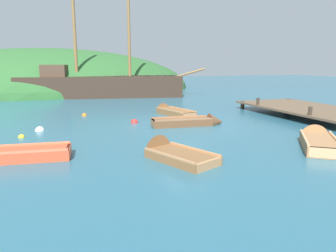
{
  "coord_description": "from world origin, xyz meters",
  "views": [
    {
      "loc": [
        -6.58,
        -15.35,
        3.22
      ],
      "look_at": [
        -1.43,
        -1.14,
        0.23
      ],
      "focal_mm": 33.88,
      "sensor_mm": 36.0,
      "label": 1
    }
  ],
  "objects_px": {
    "rowboat_outer_left": "(171,112)",
    "buoy_red": "(134,123)",
    "rowboat_near_dock": "(7,157)",
    "buoy_orange": "(84,116)",
    "buoy_white": "(40,131)",
    "rowboat_far": "(169,155)",
    "sailing_ship": "(100,89)",
    "rowboat_portside": "(192,123)",
    "buoy_yellow": "(22,137)",
    "rowboat_outer_right": "(317,142)"
  },
  "relations": [
    {
      "from": "sailing_ship",
      "to": "rowboat_portside",
      "type": "distance_m",
      "value": 16.66
    },
    {
      "from": "rowboat_far",
      "to": "rowboat_outer_right",
      "type": "bearing_deg",
      "value": -117.54
    },
    {
      "from": "buoy_yellow",
      "to": "sailing_ship",
      "type": "bearing_deg",
      "value": 70.54
    },
    {
      "from": "rowboat_outer_right",
      "to": "rowboat_outer_left",
      "type": "height_order",
      "value": "rowboat_outer_right"
    },
    {
      "from": "rowboat_near_dock",
      "to": "rowboat_portside",
      "type": "height_order",
      "value": "rowboat_near_dock"
    },
    {
      "from": "rowboat_portside",
      "to": "buoy_red",
      "type": "distance_m",
      "value": 3.2
    },
    {
      "from": "rowboat_outer_left",
      "to": "buoy_orange",
      "type": "distance_m",
      "value": 5.46
    },
    {
      "from": "sailing_ship",
      "to": "rowboat_far",
      "type": "relative_size",
      "value": 5.51
    },
    {
      "from": "buoy_red",
      "to": "rowboat_outer_left",
      "type": "bearing_deg",
      "value": 36.62
    },
    {
      "from": "sailing_ship",
      "to": "rowboat_outer_left",
      "type": "relative_size",
      "value": 4.7
    },
    {
      "from": "rowboat_far",
      "to": "buoy_orange",
      "type": "bearing_deg",
      "value": -11.93
    },
    {
      "from": "buoy_red",
      "to": "buoy_orange",
      "type": "bearing_deg",
      "value": 124.66
    },
    {
      "from": "rowboat_far",
      "to": "buoy_white",
      "type": "height_order",
      "value": "rowboat_far"
    },
    {
      "from": "buoy_orange",
      "to": "buoy_red",
      "type": "relative_size",
      "value": 0.78
    },
    {
      "from": "rowboat_outer_right",
      "to": "buoy_yellow",
      "type": "relative_size",
      "value": 12.21
    },
    {
      "from": "buoy_yellow",
      "to": "buoy_orange",
      "type": "xyz_separation_m",
      "value": [
        3.2,
        5.19,
        0.0
      ]
    },
    {
      "from": "rowboat_outer_left",
      "to": "rowboat_near_dock",
      "type": "distance_m",
      "value": 11.48
    },
    {
      "from": "rowboat_near_dock",
      "to": "rowboat_outer_right",
      "type": "bearing_deg",
      "value": 177.07
    },
    {
      "from": "sailing_ship",
      "to": "buoy_yellow",
      "type": "xyz_separation_m",
      "value": [
        -5.82,
        -16.48,
        -0.75
      ]
    },
    {
      "from": "buoy_red",
      "to": "sailing_ship",
      "type": "bearing_deg",
      "value": 89.04
    },
    {
      "from": "rowboat_far",
      "to": "buoy_yellow",
      "type": "xyz_separation_m",
      "value": [
        -5.14,
        5.05,
        -0.08
      ]
    },
    {
      "from": "rowboat_outer_left",
      "to": "buoy_red",
      "type": "xyz_separation_m",
      "value": [
        -2.95,
        -2.19,
        -0.11
      ]
    },
    {
      "from": "rowboat_near_dock",
      "to": "buoy_orange",
      "type": "relative_size",
      "value": 11.92
    },
    {
      "from": "rowboat_outer_left",
      "to": "buoy_yellow",
      "type": "xyz_separation_m",
      "value": [
        -8.52,
        -3.95,
        -0.11
      ]
    },
    {
      "from": "rowboat_outer_left",
      "to": "rowboat_near_dock",
      "type": "relative_size",
      "value": 1.02
    },
    {
      "from": "sailing_ship",
      "to": "rowboat_outer_right",
      "type": "height_order",
      "value": "sailing_ship"
    },
    {
      "from": "rowboat_far",
      "to": "buoy_white",
      "type": "distance_m",
      "value": 7.67
    },
    {
      "from": "rowboat_near_dock",
      "to": "buoy_red",
      "type": "bearing_deg",
      "value": -129.97
    },
    {
      "from": "buoy_orange",
      "to": "rowboat_near_dock",
      "type": "bearing_deg",
      "value": -110.93
    },
    {
      "from": "rowboat_far",
      "to": "buoy_red",
      "type": "relative_size",
      "value": 8.05
    },
    {
      "from": "rowboat_outer_right",
      "to": "rowboat_outer_left",
      "type": "bearing_deg",
      "value": 53.05
    },
    {
      "from": "rowboat_outer_right",
      "to": "rowboat_far",
      "type": "xyz_separation_m",
      "value": [
        -6.09,
        0.52,
        -0.06
      ]
    },
    {
      "from": "buoy_orange",
      "to": "buoy_red",
      "type": "height_order",
      "value": "buoy_red"
    },
    {
      "from": "rowboat_outer_right",
      "to": "buoy_yellow",
      "type": "distance_m",
      "value": 12.54
    },
    {
      "from": "sailing_ship",
      "to": "buoy_orange",
      "type": "height_order",
      "value": "sailing_ship"
    },
    {
      "from": "sailing_ship",
      "to": "rowboat_portside",
      "type": "relative_size",
      "value": 4.59
    },
    {
      "from": "buoy_orange",
      "to": "rowboat_outer_right",
      "type": "bearing_deg",
      "value": -53.3
    },
    {
      "from": "buoy_white",
      "to": "buoy_red",
      "type": "xyz_separation_m",
      "value": [
        4.86,
        0.55,
        0.0
      ]
    },
    {
      "from": "rowboat_outer_left",
      "to": "buoy_white",
      "type": "bearing_deg",
      "value": 95.96
    },
    {
      "from": "rowboat_near_dock",
      "to": "buoy_orange",
      "type": "xyz_separation_m",
      "value": [
        3.35,
        8.77,
        -0.13
      ]
    },
    {
      "from": "buoy_white",
      "to": "sailing_ship",
      "type": "bearing_deg",
      "value": 71.51
    },
    {
      "from": "rowboat_outer_left",
      "to": "buoy_red",
      "type": "height_order",
      "value": "rowboat_outer_left"
    },
    {
      "from": "rowboat_near_dock",
      "to": "buoy_yellow",
      "type": "relative_size",
      "value": 13.34
    },
    {
      "from": "rowboat_near_dock",
      "to": "rowboat_far",
      "type": "height_order",
      "value": "rowboat_far"
    },
    {
      "from": "rowboat_outer_right",
      "to": "buoy_red",
      "type": "xyz_separation_m",
      "value": [
        -5.65,
        7.34,
        -0.14
      ]
    },
    {
      "from": "rowboat_near_dock",
      "to": "buoy_orange",
      "type": "height_order",
      "value": "rowboat_near_dock"
    },
    {
      "from": "sailing_ship",
      "to": "rowboat_far",
      "type": "bearing_deg",
      "value": -80.67
    },
    {
      "from": "buoy_yellow",
      "to": "rowboat_near_dock",
      "type": "bearing_deg",
      "value": -92.41
    },
    {
      "from": "sailing_ship",
      "to": "buoy_red",
      "type": "bearing_deg",
      "value": -79.81
    },
    {
      "from": "rowboat_portside",
      "to": "buoy_white",
      "type": "xyz_separation_m",
      "value": [
        -7.52,
        1.21,
        -0.13
      ]
    }
  ]
}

